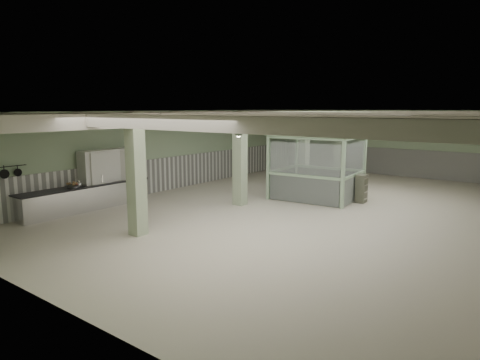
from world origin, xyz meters
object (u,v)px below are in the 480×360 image
Objects in this scene: walkin_cooler at (109,178)px; filing_cabinet at (361,189)px; prep_counter at (87,197)px; guard_booth at (317,154)px.

walkin_cooler reaches higher than filing_cabinet.
guard_booth is (5.82, 7.01, 1.38)m from prep_counter.
walkin_cooler is at bearing -145.12° from filing_cabinet.
walkin_cooler is 8.41m from guard_booth.
filing_cabinet is at bearing 43.79° from prep_counter.
filing_cabinet is at bearing 38.96° from walkin_cooler.
prep_counter is 2.24× the size of walkin_cooler.
guard_booth is (5.90, 5.94, 0.79)m from walkin_cooler.
prep_counter is 9.21m from guard_booth.
guard_booth reaches higher than walkin_cooler.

